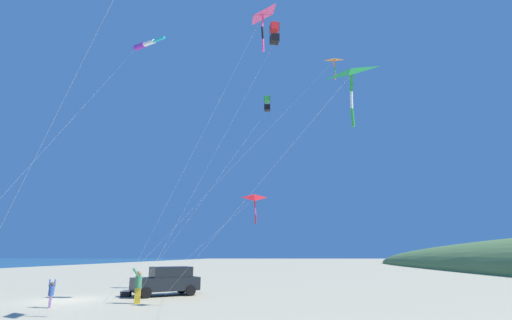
{
  "coord_description": "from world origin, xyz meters",
  "views": [
    {
      "loc": [
        -12.42,
        22.48,
        2.6
      ],
      "look_at": [
        -11.39,
        2.34,
        7.9
      ],
      "focal_mm": 25.49,
      "sensor_mm": 36.0,
      "label": 1
    }
  ],
  "objects": [
    {
      "name": "ground_plane",
      "position": [
        0.0,
        0.0,
        0.0
      ],
      "size": [
        600.0,
        600.0,
        0.0
      ],
      "primitive_type": "plane",
      "color": "#C6B58C"
    },
    {
      "name": "parked_car",
      "position": [
        -5.12,
        -2.83,
        0.95
      ],
      "size": [
        4.61,
        3.89,
        1.85
      ],
      "color": "black",
      "rests_on": "ground_plane"
    },
    {
      "name": "cooler_box",
      "position": [
        -2.78,
        -1.85,
        0.21
      ],
      "size": [
        0.62,
        0.42,
        0.42
      ],
      "color": "black",
      "rests_on": "ground_plane"
    },
    {
      "name": "person_adult_flyer",
      "position": [
        -4.69,
        1.31,
        1.04
      ],
      "size": [
        0.64,
        0.53,
        1.91
      ],
      "color": "gold",
      "rests_on": "ground_plane"
    },
    {
      "name": "person_child_grey_jacket",
      "position": [
        -0.84,
        3.19,
        0.76
      ],
      "size": [
        0.46,
        0.5,
        1.39
      ],
      "color": "#8E6B9E",
      "rests_on": "ground_plane"
    },
    {
      "name": "kite_delta_small_distant",
      "position": [
        -15.91,
        3.11,
        13.59
      ],
      "size": [
        13.45,
        1.31,
        13.94
      ],
      "color": "orange",
      "rests_on": "ground_plane"
    },
    {
      "name": "kite_delta_rainbow_low_near",
      "position": [
        -15.61,
        8.86,
        9.81
      ],
      "size": [
        11.43,
        11.95,
        10.29
      ],
      "color": "green",
      "rests_on": "ground_plane"
    },
    {
      "name": "kite_windsock_teal_far_right",
      "position": [
        -3.5,
        0.47,
        16.81
      ],
      "size": [
        12.56,
        3.68,
        17.31
      ],
      "color": "purple",
      "rests_on": "ground_plane"
    },
    {
      "name": "kite_delta_red_high_left",
      "position": [
        -11.92,
        6.95,
        14.1
      ],
      "size": [
        10.19,
        9.14,
        14.51
      ],
      "color": "#EF4C93",
      "rests_on": "ground_plane"
    },
    {
      "name": "kite_box_black_fish_shape",
      "position": [
        -11.87,
        -7.28,
        15.55
      ],
      "size": [
        9.8,
        2.84,
        16.24
      ],
      "color": "green",
      "rests_on": "ground_plane"
    },
    {
      "name": "kite_delta_long_streamer_right",
      "position": [
        -10.94,
        -4.09,
        6.72
      ],
      "size": [
        7.77,
        2.58,
        7.12
      ],
      "color": "red",
      "rests_on": "ground_plane"
    },
    {
      "name": "kite_box_long_streamer_left",
      "position": [
        -12.56,
        0.05,
        17.68
      ],
      "size": [
        8.65,
        0.85,
        18.45
      ],
      "color": "red",
      "rests_on": "ground_plane"
    }
  ]
}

